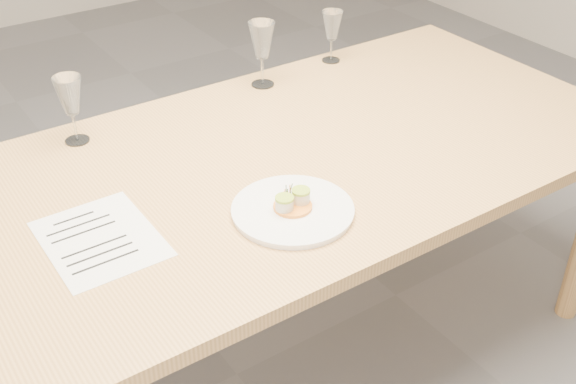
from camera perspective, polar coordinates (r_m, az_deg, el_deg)
ground at (r=2.37m, az=-4.07°, el=-14.16°), size 7.00×7.00×0.00m
dining_table at (r=1.92m, az=-4.87°, el=-0.31°), size 2.40×1.00×0.75m
dinner_plate at (r=1.72m, az=0.39°, el=-1.36°), size 0.30×0.30×0.08m
recipe_sheet at (r=1.70m, az=-14.64°, el=-3.60°), size 0.24×0.31×0.00m
wine_glass_0 at (r=2.05m, az=-16.89°, el=7.19°), size 0.08×0.08×0.19m
wine_glass_1 at (r=2.30m, az=-2.08°, el=11.78°), size 0.08×0.08×0.21m
wine_glass_2 at (r=2.49m, az=3.50°, el=12.92°), size 0.07×0.07×0.18m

